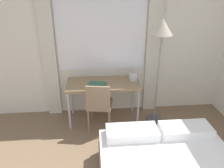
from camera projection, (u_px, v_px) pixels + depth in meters
wall_back_with_window at (108, 41)px, 3.79m from camera, size 5.26×0.13×2.70m
desk at (103, 86)px, 3.73m from camera, size 1.23×0.58×0.73m
desk_chair at (99, 103)px, 3.56m from camera, size 0.46×0.46×0.84m
standing_lamp at (161, 37)px, 3.37m from camera, size 0.33×0.33×1.79m
telephone at (133, 77)px, 3.81m from camera, size 0.14×0.17×0.11m
book at (97, 84)px, 3.63m from camera, size 0.32×0.22×0.02m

